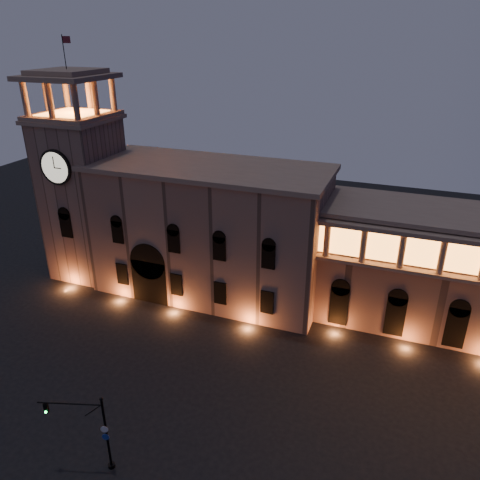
{
  "coord_description": "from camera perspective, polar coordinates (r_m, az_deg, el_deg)",
  "views": [
    {
      "loc": [
        21.58,
        -29.49,
        32.89
      ],
      "look_at": [
        4.56,
        16.0,
        11.01
      ],
      "focal_mm": 35.0,
      "sensor_mm": 36.0,
      "label": 1
    }
  ],
  "objects": [
    {
      "name": "clock_tower",
      "position": [
        68.8,
        -18.5,
        5.74
      ],
      "size": [
        9.8,
        9.8,
        32.4
      ],
      "color": "#836355",
      "rests_on": "ground"
    },
    {
      "name": "traffic_light",
      "position": [
        41.58,
        -17.26,
        -21.38
      ],
      "size": [
        5.18,
        1.84,
        7.38
      ],
      "rotation": [
        0.0,
        0.0,
        0.3
      ],
      "color": "black",
      "rests_on": "ground"
    },
    {
      "name": "government_building",
      "position": [
        61.53,
        -3.85,
        1.11
      ],
      "size": [
        30.8,
        12.8,
        17.6
      ],
      "color": "#836355",
      "rests_on": "ground"
    },
    {
      "name": "ground",
      "position": [
        49.16,
        -12.22,
        -18.42
      ],
      "size": [
        160.0,
        160.0,
        0.0
      ],
      "primitive_type": "plane",
      "color": "black",
      "rests_on": "ground"
    }
  ]
}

